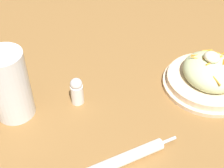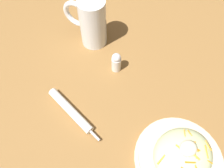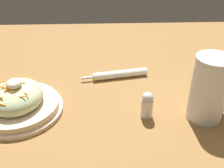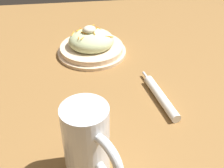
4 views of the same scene
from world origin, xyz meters
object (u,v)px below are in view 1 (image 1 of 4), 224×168
beer_mug (8,89)px  napkin_roll (125,159)px  salad_plate (209,76)px  salt_shaker (77,91)px

beer_mug → napkin_roll: (0.20, 0.20, -0.06)m
salad_plate → napkin_roll: bearing=-59.1°
salt_shaker → napkin_roll: bearing=15.8°
napkin_roll → salad_plate: bearing=120.9°
salad_plate → napkin_roll: salad_plate is taller
napkin_roll → beer_mug: bearing=-134.8°
beer_mug → napkin_roll: 0.29m
salad_plate → napkin_roll: 0.32m
beer_mug → salt_shaker: (0.01, 0.15, -0.04)m
beer_mug → napkin_roll: size_ratio=0.79×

